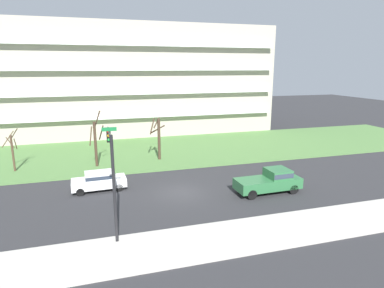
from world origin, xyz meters
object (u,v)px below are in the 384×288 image
tree_left (96,141)px  traffic_signal_mast (112,164)px  pickup_green_center_left (270,181)px  sedan_white_near_left (99,180)px  tree_far_left (13,150)px  tree_center (158,137)px

tree_left → traffic_signal_mast: bearing=-86.3°
pickup_green_center_left → traffic_signal_mast: bearing=-167.6°
pickup_green_center_left → sedan_white_near_left: bearing=160.3°
traffic_signal_mast → tree_far_left: bearing=120.1°
tree_center → sedan_white_near_left: (-6.53, -7.73, -1.71)m
sedan_white_near_left → pickup_green_center_left: pickup_green_center_left is taller
tree_left → tree_far_left: bearing=175.9°
tree_center → sedan_white_near_left: size_ratio=1.05×
sedan_white_near_left → pickup_green_center_left: 14.23m
pickup_green_center_left → traffic_signal_mast: (-12.65, -3.10, 3.39)m
tree_far_left → tree_center: bearing=0.7°
traffic_signal_mast → tree_center: bearing=69.7°
tree_left → traffic_signal_mast: traffic_signal_mast is taller
tree_far_left → sedan_white_near_left: tree_far_left is taller
tree_center → traffic_signal_mast: 16.45m
tree_far_left → sedan_white_near_left: size_ratio=0.97×
tree_center → pickup_green_center_left: 14.16m
tree_far_left → tree_left: 7.87m
tree_far_left → tree_left: (7.84, -0.56, 0.49)m
tree_left → pickup_green_center_left: bearing=-40.2°
tree_left → traffic_signal_mast: (0.95, -14.59, 1.73)m
sedan_white_near_left → pickup_green_center_left: size_ratio=0.82×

